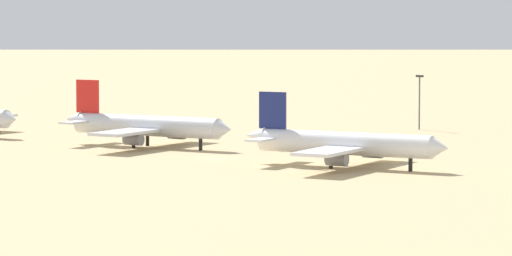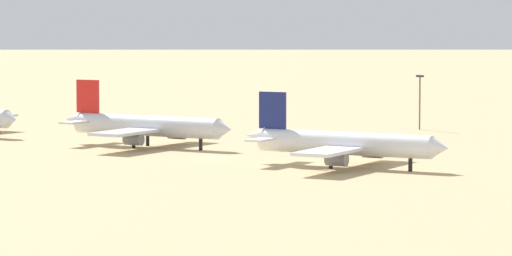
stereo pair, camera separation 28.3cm
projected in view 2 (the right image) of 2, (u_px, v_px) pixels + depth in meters
name	position (u px, v px, depth m)	size (l,w,h in m)	color
ground	(211.00, 159.00, 269.90)	(4000.00, 4000.00, 0.00)	tan
parked_jet_red_2	(145.00, 126.00, 291.62)	(39.98, 33.72, 13.20)	silver
parked_jet_navy_3	(343.00, 144.00, 254.11)	(39.03, 33.02, 12.89)	white
light_pole_west	(420.00, 97.00, 334.26)	(1.80, 0.50, 12.57)	#59595E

